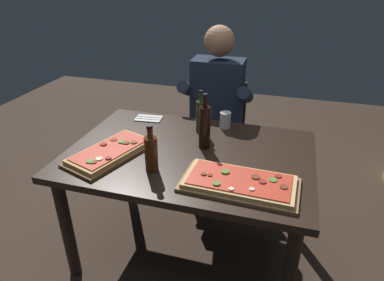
% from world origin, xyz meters
% --- Properties ---
extents(ground_plane, '(6.40, 6.40, 0.00)m').
position_xyz_m(ground_plane, '(0.00, 0.00, 0.00)').
color(ground_plane, '#38281E').
extents(dining_table, '(1.40, 0.96, 0.74)m').
position_xyz_m(dining_table, '(0.00, 0.00, 0.64)').
color(dining_table, black).
rests_on(dining_table, ground_plane).
extents(pizza_rectangular_front, '(0.58, 0.31, 0.05)m').
position_xyz_m(pizza_rectangular_front, '(0.33, -0.26, 0.76)').
color(pizza_rectangular_front, olive).
rests_on(pizza_rectangular_front, dining_table).
extents(pizza_rectangular_left, '(0.41, 0.57, 0.05)m').
position_xyz_m(pizza_rectangular_left, '(-0.42, -0.16, 0.76)').
color(pizza_rectangular_left, brown).
rests_on(pizza_rectangular_left, dining_table).
extents(wine_bottle_dark, '(0.07, 0.07, 0.33)m').
position_xyz_m(wine_bottle_dark, '(0.07, 0.09, 0.87)').
color(wine_bottle_dark, black).
rests_on(wine_bottle_dark, dining_table).
extents(oil_bottle_amber, '(0.06, 0.06, 0.28)m').
position_xyz_m(oil_bottle_amber, '(-0.01, 0.29, 0.85)').
color(oil_bottle_amber, '#233819').
rests_on(oil_bottle_amber, dining_table).
extents(vinegar_bottle_green, '(0.07, 0.07, 0.26)m').
position_xyz_m(vinegar_bottle_green, '(-0.13, -0.24, 0.84)').
color(vinegar_bottle_green, '#47230F').
rests_on(vinegar_bottle_green, dining_table).
extents(tumbler_near_camera, '(0.07, 0.07, 0.11)m').
position_xyz_m(tumbler_near_camera, '(0.13, 0.38, 0.79)').
color(tumbler_near_camera, silver).
rests_on(tumbler_near_camera, dining_table).
extents(napkin_cutlery_set, '(0.19, 0.13, 0.01)m').
position_xyz_m(napkin_cutlery_set, '(-0.41, 0.37, 0.74)').
color(napkin_cutlery_set, white).
rests_on(napkin_cutlery_set, dining_table).
extents(diner_chair, '(0.44, 0.44, 0.87)m').
position_xyz_m(diner_chair, '(-0.01, 0.86, 0.49)').
color(diner_chair, black).
rests_on(diner_chair, ground_plane).
extents(seated_diner, '(0.53, 0.41, 1.33)m').
position_xyz_m(seated_diner, '(-0.01, 0.74, 0.74)').
color(seated_diner, '#23232D').
rests_on(seated_diner, ground_plane).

